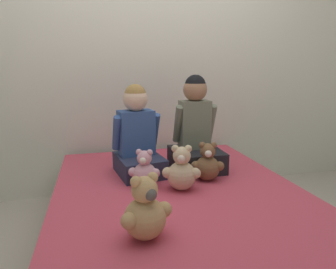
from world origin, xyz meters
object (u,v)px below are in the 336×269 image
object	(u,v)px
bed	(179,219)
teddy_bear_held_by_right_child	(207,164)
child_on_left	(137,138)
teddy_bear_between_children	(181,171)
child_on_right	(195,134)
teddy_bear_at_foot_of_bed	(145,212)
teddy_bear_held_by_left_child	(145,171)

from	to	relation	value
bed	teddy_bear_held_by_right_child	world-z (taller)	teddy_bear_held_by_right_child
child_on_left	teddy_bear_between_children	bearing A→B (deg)	-68.98
child_on_right	teddy_bear_at_foot_of_bed	bearing A→B (deg)	-120.74
teddy_bear_held_by_left_child	child_on_right	bearing A→B (deg)	53.72
child_on_left	teddy_bear_held_by_left_child	distance (m)	0.30
teddy_bear_between_children	teddy_bear_at_foot_of_bed	size ratio (longest dim) A/B	0.95
teddy_bear_between_children	child_on_right	bearing A→B (deg)	77.09
child_on_left	teddy_bear_at_foot_of_bed	size ratio (longest dim) A/B	2.12
teddy_bear_at_foot_of_bed	child_on_left	bearing A→B (deg)	62.10
bed	teddy_bear_at_foot_of_bed	world-z (taller)	teddy_bear_at_foot_of_bed
child_on_left	teddy_bear_held_by_right_child	distance (m)	0.51
bed	teddy_bear_between_children	size ratio (longest dim) A/B	6.88
child_on_left	child_on_right	size ratio (longest dim) A/B	0.91
child_on_left	teddy_bear_at_foot_of_bed	world-z (taller)	child_on_left
child_on_left	child_on_right	distance (m)	0.42
bed	teddy_bear_held_by_left_child	bearing A→B (deg)	152.27
bed	teddy_bear_held_by_right_child	size ratio (longest dim) A/B	7.42
bed	teddy_bear_held_by_right_child	xyz separation A→B (m)	(0.22, 0.11, 0.31)
teddy_bear_held_by_right_child	bed	bearing A→B (deg)	-137.24
teddy_bear_at_foot_of_bed	child_on_right	bearing A→B (deg)	36.75
teddy_bear_held_by_left_child	teddy_bear_between_children	bearing A→B (deg)	-4.00
teddy_bear_held_by_right_child	child_on_left	bearing A→B (deg)	165.17
bed	child_on_right	distance (m)	0.62
child_on_right	teddy_bear_held_by_left_child	world-z (taller)	child_on_right
child_on_left	teddy_bear_between_children	world-z (taller)	child_on_left
teddy_bear_held_by_left_child	teddy_bear_held_by_right_child	xyz separation A→B (m)	(0.41, 0.01, 0.01)
teddy_bear_held_by_right_child	teddy_bear_at_foot_of_bed	distance (m)	0.77
bed	teddy_bear_at_foot_of_bed	size ratio (longest dim) A/B	6.56
child_on_left	teddy_bear_held_by_left_child	bearing A→B (deg)	-98.20
child_on_left	teddy_bear_held_by_left_child	world-z (taller)	child_on_left
bed	child_on_left	size ratio (longest dim) A/B	3.09
bed	teddy_bear_held_by_left_child	size ratio (longest dim) A/B	8.02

